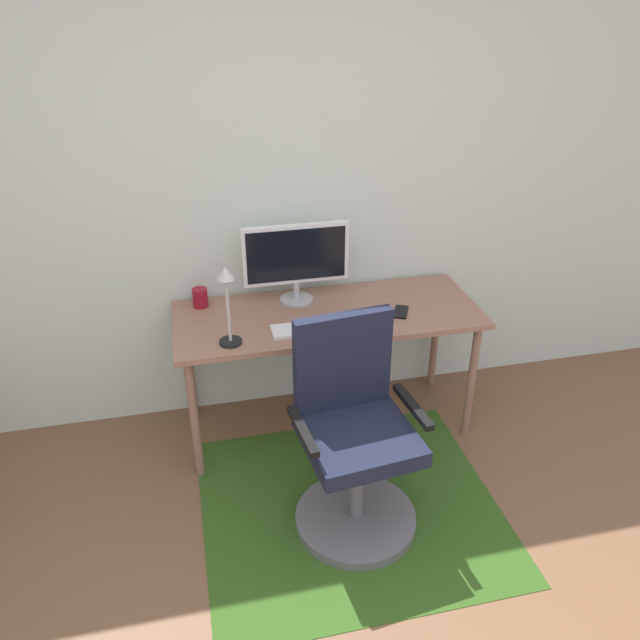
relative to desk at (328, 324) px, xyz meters
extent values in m
cube|color=silver|center=(-0.31, 0.39, 0.64)|extent=(6.00, 0.10, 2.60)
cube|color=#2F541A|center=(-0.04, -0.66, -0.66)|extent=(1.43, 1.29, 0.01)
cube|color=#956853|center=(0.00, 0.00, 0.06)|extent=(1.61, 0.63, 0.03)
cylinder|color=#916756|center=(-0.74, -0.26, -0.31)|extent=(0.04, 0.04, 0.71)
cylinder|color=#916756|center=(0.74, -0.26, -0.31)|extent=(0.04, 0.04, 0.71)
cylinder|color=#916756|center=(-0.74, 0.26, -0.31)|extent=(0.04, 0.04, 0.71)
cylinder|color=#916756|center=(0.74, 0.26, -0.31)|extent=(0.04, 0.04, 0.71)
cylinder|color=#B2B2B7|center=(-0.13, 0.18, 0.08)|extent=(0.18, 0.18, 0.01)
cylinder|color=#B2B2B7|center=(-0.13, 0.18, 0.13)|extent=(0.04, 0.04, 0.10)
cube|color=white|center=(-0.13, 0.18, 0.34)|extent=(0.57, 0.04, 0.32)
cube|color=black|center=(-0.13, 0.16, 0.34)|extent=(0.53, 0.00, 0.28)
cube|color=white|center=(-0.11, -0.16, 0.08)|extent=(0.43, 0.13, 0.02)
ellipsoid|color=black|center=(0.18, -0.18, 0.09)|extent=(0.06, 0.10, 0.03)
cylinder|color=maroon|center=(-0.65, 0.22, 0.12)|extent=(0.08, 0.08, 0.10)
cube|color=black|center=(0.37, -0.09, 0.08)|extent=(0.12, 0.16, 0.01)
cylinder|color=black|center=(-0.53, -0.20, 0.08)|extent=(0.11, 0.11, 0.01)
cylinder|color=beige|center=(-0.53, -0.20, 0.25)|extent=(0.02, 0.02, 0.33)
cone|color=beige|center=(-0.53, -0.20, 0.44)|extent=(0.09, 0.09, 0.06)
cylinder|color=slate|center=(-0.04, -0.76, -0.64)|extent=(0.57, 0.57, 0.05)
cylinder|color=slate|center=(-0.04, -0.76, -0.40)|extent=(0.06, 0.06, 0.42)
cube|color=#191E33|center=(-0.04, -0.76, -0.15)|extent=(0.52, 0.52, 0.08)
cube|color=#191E33|center=(-0.07, -0.56, 0.12)|extent=(0.45, 0.11, 0.47)
cube|color=black|center=(-0.30, -0.79, -0.04)|extent=(0.08, 0.33, 0.03)
cube|color=black|center=(0.21, -0.74, -0.04)|extent=(0.08, 0.33, 0.03)
camera|label=1|loc=(-0.69, -2.83, 1.62)|focal=35.22mm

